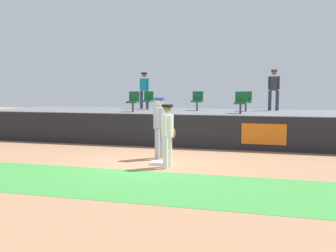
{
  "coord_description": "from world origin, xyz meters",
  "views": [
    {
      "loc": [
        3.44,
        -10.32,
        2.1
      ],
      "look_at": [
        0.26,
        0.99,
        1.0
      ],
      "focal_mm": 41.27,
      "sensor_mm": 36.0,
      "label": 1
    }
  ],
  "objects_px": {
    "seat_back_left": "(148,99)",
    "seat_back_right": "(246,100)",
    "seat_front_left": "(133,100)",
    "spectator_capped": "(274,87)",
    "player_runner_visitor": "(159,123)",
    "player_fielder_home": "(168,131)",
    "spectator_hooded": "(144,88)",
    "first_base": "(158,163)",
    "seat_front_right": "(241,101)",
    "seat_back_center": "(197,100)"
  },
  "relations": [
    {
      "from": "player_fielder_home",
      "to": "seat_back_right",
      "type": "distance_m",
      "value": 7.13
    },
    {
      "from": "seat_front_right",
      "to": "spectator_capped",
      "type": "height_order",
      "value": "spectator_capped"
    },
    {
      "from": "player_runner_visitor",
      "to": "seat_back_left",
      "type": "distance_m",
      "value": 6.15
    },
    {
      "from": "spectator_capped",
      "to": "spectator_hooded",
      "type": "bearing_deg",
      "value": 4.51
    },
    {
      "from": "player_fielder_home",
      "to": "seat_back_right",
      "type": "bearing_deg",
      "value": 172.5
    },
    {
      "from": "first_base",
      "to": "seat_back_left",
      "type": "relative_size",
      "value": 0.48
    },
    {
      "from": "seat_front_left",
      "to": "spectator_capped",
      "type": "xyz_separation_m",
      "value": [
        5.6,
        2.51,
        0.56
      ]
    },
    {
      "from": "seat_front_right",
      "to": "spectator_hooded",
      "type": "distance_m",
      "value": 5.63
    },
    {
      "from": "seat_back_right",
      "to": "seat_front_left",
      "type": "relative_size",
      "value": 1.0
    },
    {
      "from": "seat_front_left",
      "to": "seat_back_left",
      "type": "bearing_deg",
      "value": 88.83
    },
    {
      "from": "first_base",
      "to": "spectator_capped",
      "type": "height_order",
      "value": "spectator_capped"
    },
    {
      "from": "first_base",
      "to": "seat_front_right",
      "type": "xyz_separation_m",
      "value": [
        1.85,
        4.74,
        1.63
      ]
    },
    {
      "from": "seat_back_center",
      "to": "seat_front_right",
      "type": "relative_size",
      "value": 1.0
    },
    {
      "from": "seat_back_left",
      "to": "seat_front_right",
      "type": "distance_m",
      "value": 4.72
    },
    {
      "from": "player_fielder_home",
      "to": "seat_front_left",
      "type": "relative_size",
      "value": 2.04
    },
    {
      "from": "seat_front_right",
      "to": "seat_back_center",
      "type": "bearing_deg",
      "value": 138.83
    },
    {
      "from": "seat_front_right",
      "to": "spectator_capped",
      "type": "bearing_deg",
      "value": 64.52
    },
    {
      "from": "seat_back_center",
      "to": "seat_back_left",
      "type": "bearing_deg",
      "value": -179.99
    },
    {
      "from": "seat_back_right",
      "to": "seat_front_right",
      "type": "bearing_deg",
      "value": -91.96
    },
    {
      "from": "seat_back_left",
      "to": "seat_front_left",
      "type": "xyz_separation_m",
      "value": [
        -0.04,
        -1.8,
        0.0
      ]
    },
    {
      "from": "seat_back_right",
      "to": "seat_front_left",
      "type": "height_order",
      "value": "same"
    },
    {
      "from": "player_fielder_home",
      "to": "seat_back_center",
      "type": "relative_size",
      "value": 2.04
    },
    {
      "from": "seat_front_left",
      "to": "player_fielder_home",
      "type": "bearing_deg",
      "value": -60.24
    },
    {
      "from": "player_runner_visitor",
      "to": "spectator_capped",
      "type": "relative_size",
      "value": 1.05
    },
    {
      "from": "seat_back_center",
      "to": "player_runner_visitor",
      "type": "bearing_deg",
      "value": -90.34
    },
    {
      "from": "player_runner_visitor",
      "to": "spectator_hooded",
      "type": "height_order",
      "value": "spectator_hooded"
    },
    {
      "from": "spectator_capped",
      "to": "first_base",
      "type": "bearing_deg",
      "value": 74.03
    },
    {
      "from": "seat_back_right",
      "to": "seat_front_left",
      "type": "bearing_deg",
      "value": -158.03
    },
    {
      "from": "seat_front_right",
      "to": "seat_front_left",
      "type": "height_order",
      "value": "same"
    },
    {
      "from": "player_fielder_home",
      "to": "spectator_hooded",
      "type": "relative_size",
      "value": 0.98
    },
    {
      "from": "spectator_hooded",
      "to": "player_fielder_home",
      "type": "bearing_deg",
      "value": 120.25
    },
    {
      "from": "player_runner_visitor",
      "to": "first_base",
      "type": "bearing_deg",
      "value": 18.1
    },
    {
      "from": "seat_back_right",
      "to": "spectator_hooded",
      "type": "bearing_deg",
      "value": 169.04
    },
    {
      "from": "seat_front_right",
      "to": "spectator_capped",
      "type": "relative_size",
      "value": 0.47
    },
    {
      "from": "seat_front_left",
      "to": "first_base",
      "type": "bearing_deg",
      "value": -61.74
    },
    {
      "from": "seat_front_right",
      "to": "player_runner_visitor",
      "type": "bearing_deg",
      "value": -118.34
    },
    {
      "from": "seat_back_left",
      "to": "spectator_capped",
      "type": "bearing_deg",
      "value": 7.28
    },
    {
      "from": "first_base",
      "to": "seat_back_center",
      "type": "bearing_deg",
      "value": 91.8
    },
    {
      "from": "player_runner_visitor",
      "to": "player_fielder_home",
      "type": "bearing_deg",
      "value": 29.1
    },
    {
      "from": "seat_back_center",
      "to": "spectator_capped",
      "type": "bearing_deg",
      "value": 12.3
    },
    {
      "from": "player_runner_visitor",
      "to": "seat_front_right",
      "type": "height_order",
      "value": "seat_front_right"
    },
    {
      "from": "first_base",
      "to": "spectator_capped",
      "type": "distance_m",
      "value": 8.17
    },
    {
      "from": "seat_back_center",
      "to": "spectator_hooded",
      "type": "distance_m",
      "value": 3.03
    },
    {
      "from": "seat_back_center",
      "to": "spectator_hooded",
      "type": "relative_size",
      "value": 0.48
    },
    {
      "from": "first_base",
      "to": "seat_front_left",
      "type": "relative_size",
      "value": 0.48
    },
    {
      "from": "seat_back_left",
      "to": "seat_back_right",
      "type": "distance_m",
      "value": 4.43
    },
    {
      "from": "first_base",
      "to": "seat_front_right",
      "type": "distance_m",
      "value": 5.35
    },
    {
      "from": "player_fielder_home",
      "to": "spectator_hooded",
      "type": "height_order",
      "value": "spectator_hooded"
    },
    {
      "from": "player_fielder_home",
      "to": "player_runner_visitor",
      "type": "bearing_deg",
      "value": -148.55
    },
    {
      "from": "first_base",
      "to": "seat_back_right",
      "type": "relative_size",
      "value": 0.48
    }
  ]
}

